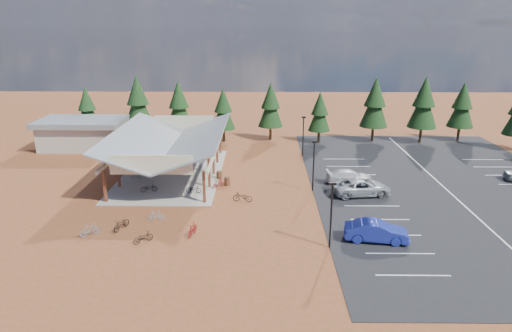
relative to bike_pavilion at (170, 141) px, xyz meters
name	(u,v)px	position (x,y,z in m)	size (l,w,h in m)	color
ground	(263,198)	(10.00, -7.00, -3.82)	(140.00, 140.00, 0.00)	brown
asphalt_lot	(444,188)	(28.50, -4.00, -3.80)	(27.00, 44.00, 0.04)	black
concrete_pad	(172,174)	(0.00, 0.00, -3.77)	(10.60, 18.60, 0.10)	gray
bike_pavilion	(170,141)	(0.00, 0.00, 0.00)	(11.65, 19.40, 4.97)	maroon
outbuilding	(82,133)	(-14.00, 11.00, -1.80)	(11.00, 7.00, 3.90)	#ADA593
lamp_post_0	(331,210)	(15.00, -17.00, -0.85)	(0.50, 0.25, 5.14)	black
lamp_post_1	(314,162)	(15.00, -5.00, -0.85)	(0.50, 0.25, 5.14)	black
lamp_post_2	(303,134)	(15.00, 7.00, -0.85)	(0.50, 0.25, 5.14)	black
trash_bin_0	(227,181)	(6.34, -3.49, -3.37)	(0.60, 0.60, 0.90)	#4D2E1B
trash_bin_1	(219,175)	(5.36, -1.61, -3.37)	(0.60, 0.60, 0.90)	#4D2E1B
pine_0	(87,107)	(-14.90, 15.95, 0.75)	(3.22, 3.22, 7.50)	#382314
pine_1	(138,101)	(-7.44, 15.35, 1.77)	(3.93, 3.93, 9.16)	#382314
pine_2	(179,105)	(-1.64, 14.94, 1.36)	(3.64, 3.64, 8.48)	#382314
pine_3	(223,109)	(4.55, 14.70, 0.78)	(3.24, 3.24, 7.55)	#382314
pine_4	(271,105)	(11.13, 15.78, 1.15)	(3.50, 3.50, 8.15)	#382314
pine_5	(320,112)	(17.84, 14.18, 0.52)	(3.06, 3.06, 7.12)	#382314
pine_6	(375,103)	(25.47, 14.91, 1.69)	(3.87, 3.87, 9.02)	#382314
pine_7	(424,103)	(31.97, 14.29, 1.79)	(3.95, 3.95, 9.19)	#382314
pine_8	(462,105)	(37.77, 15.57, 1.27)	(3.58, 3.58, 8.34)	#382314
bike_0	(149,188)	(-1.20, -5.80, -3.31)	(0.56, 1.59, 0.84)	black
bike_1	(136,175)	(-3.53, -1.94, -3.24)	(0.46, 1.62, 0.97)	gray
bike_2	(157,160)	(-2.44, 3.39, -3.24)	(0.64, 1.84, 0.97)	#1A4B8C
bike_3	(156,153)	(-3.10, 6.16, -3.19)	(0.50, 1.77, 1.07)	maroon
bike_4	(194,189)	(3.23, -6.00, -3.32)	(0.53, 1.53, 0.80)	black
bike_5	(189,172)	(1.96, -0.80, -3.27)	(0.42, 1.50, 0.90)	#9A9EA3
bike_6	(197,160)	(2.21, 3.55, -3.24)	(0.64, 1.84, 0.97)	#262D9C
bike_7	(205,152)	(2.89, 6.62, -3.18)	(0.51, 1.82, 1.09)	maroon
bike_8	(122,224)	(-1.43, -14.16, -3.34)	(0.65, 1.85, 0.97)	black
bike_9	(90,230)	(-3.61, -15.28, -3.34)	(0.45, 1.60, 0.96)	gray
bike_11	(193,229)	(4.48, -15.10, -3.31)	(0.48, 1.71, 1.02)	maroon
bike_12	(143,237)	(0.88, -16.44, -3.39)	(0.58, 1.65, 0.87)	black
bike_13	(156,215)	(0.99, -12.33, -3.38)	(0.42, 1.47, 0.88)	#9FA2A8
bike_15	(218,184)	(5.49, -4.39, -3.35)	(0.45, 1.58, 0.95)	maroon
bike_16	(243,197)	(8.12, -8.03, -3.34)	(0.64, 1.83, 0.96)	black
car_1	(376,231)	(18.69, -15.98, -2.99)	(1.68, 4.81, 1.59)	#1F2C9B
car_2	(362,187)	(19.59, -6.18, -3.00)	(2.60, 5.64, 1.57)	#9BA0A3
car_3	(349,176)	(19.04, -2.69, -3.08)	(1.96, 4.82, 1.40)	silver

